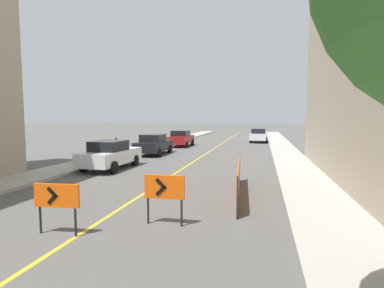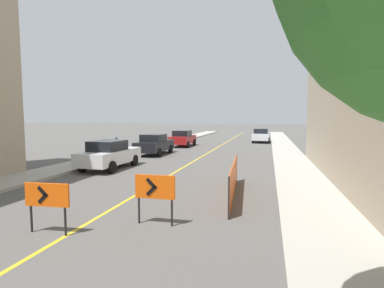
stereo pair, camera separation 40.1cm
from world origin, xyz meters
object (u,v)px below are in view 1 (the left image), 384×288
(parked_car_curb_mid, at_px, (154,144))
(parked_car_opposite_side, at_px, (259,135))
(arrow_barricade_primary, at_px, (57,198))
(parked_car_curb_near, at_px, (110,155))
(parking_meter_near_curb, at_px, (116,143))
(arrow_barricade_secondary, at_px, (164,189))
(parked_car_curb_far, at_px, (181,138))

(parked_car_curb_mid, bearing_deg, parked_car_opposite_side, 61.00)
(parked_car_curb_mid, bearing_deg, arrow_barricade_primary, -77.64)
(arrow_barricade_primary, bearing_deg, parked_car_curb_mid, 96.84)
(parked_car_curb_near, xyz_separation_m, parked_car_curb_mid, (0.08, 6.67, 0.00))
(parked_car_opposite_side, relative_size, parking_meter_near_curb, 3.18)
(parked_car_opposite_side, bearing_deg, arrow_barricade_secondary, -92.32)
(parked_car_curb_far, bearing_deg, parked_car_curb_mid, -93.10)
(arrow_barricade_secondary, xyz_separation_m, parked_car_curb_near, (-5.74, 7.69, -0.17))
(arrow_barricade_primary, distance_m, parking_meter_near_curb, 13.44)
(parked_car_curb_mid, distance_m, parked_car_opposite_side, 15.84)
(parking_meter_near_curb, bearing_deg, parked_car_curb_near, -67.36)
(parked_car_curb_near, distance_m, parking_meter_near_curb, 3.88)
(arrow_barricade_primary, height_order, parked_car_curb_near, parked_car_curb_near)
(arrow_barricade_secondary, height_order, parked_car_curb_far, parked_car_curb_far)
(parked_car_curb_mid, distance_m, parked_car_curb_far, 6.95)
(parked_car_curb_mid, relative_size, parked_car_opposite_side, 0.99)
(parking_meter_near_curb, bearing_deg, parked_car_curb_far, 79.66)
(parked_car_curb_near, distance_m, parked_car_curb_mid, 6.67)
(parked_car_curb_near, xyz_separation_m, parking_meter_near_curb, (-1.49, 3.57, 0.31))
(parked_car_curb_near, bearing_deg, arrow_barricade_primary, -67.82)
(parked_car_curb_near, xyz_separation_m, parked_car_opposite_side, (7.82, 20.49, 0.00))
(parked_car_curb_mid, bearing_deg, parking_meter_near_curb, -116.48)
(parked_car_curb_mid, xyz_separation_m, parked_car_opposite_side, (7.75, 13.82, 0.00))
(arrow_barricade_primary, bearing_deg, parked_car_curb_far, 92.52)
(parked_car_curb_near, height_order, parking_meter_near_curb, parked_car_curb_near)
(arrow_barricade_primary, xyz_separation_m, parking_meter_near_curb, (-4.91, 12.51, 0.19))
(arrow_barricade_secondary, relative_size, parked_car_curb_mid, 0.31)
(arrow_barricade_secondary, height_order, parked_car_curb_mid, parked_car_curb_mid)
(arrow_barricade_secondary, relative_size, parked_car_opposite_side, 0.31)
(parked_car_opposite_side, bearing_deg, parked_car_curb_mid, -117.36)
(arrow_barricade_primary, relative_size, arrow_barricade_secondary, 0.94)
(arrow_barricade_primary, xyz_separation_m, parked_car_curb_near, (-3.42, 8.94, -0.12))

